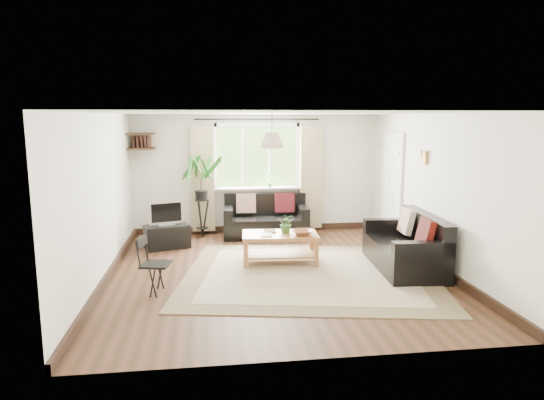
{
  "coord_description": "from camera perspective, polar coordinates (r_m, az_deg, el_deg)",
  "views": [
    {
      "loc": [
        -0.98,
        -7.07,
        2.34
      ],
      "look_at": [
        0.0,
        0.4,
        1.05
      ],
      "focal_mm": 32.0,
      "sensor_mm": 36.0,
      "label": 1
    }
  ],
  "objects": [
    {
      "name": "wall_back",
      "position": [
        9.93,
        -1.77,
        3.12
      ],
      "size": [
        5.0,
        0.02,
        2.4
      ],
      "primitive_type": "cube",
      "color": "silver",
      "rests_on": "floor"
    },
    {
      "name": "pendant_lamp",
      "position": [
        7.54,
        0.0,
        7.51
      ],
      "size": [
        0.36,
        0.36,
        0.54
      ],
      "primitive_type": null,
      "color": "beige",
      "rests_on": "ceiling"
    },
    {
      "name": "table_plant",
      "position": [
        7.84,
        1.71,
        -2.76
      ],
      "size": [
        0.35,
        0.33,
        0.31
      ],
      "primitive_type": "imported",
      "rotation": [
        0.0,
        0.0,
        -0.4
      ],
      "color": "#325F26",
      "rests_on": "coffee_table"
    },
    {
      "name": "corner_shelf",
      "position": [
        9.66,
        -15.13,
        6.71
      ],
      "size": [
        0.5,
        0.5,
        0.34
      ],
      "primitive_type": null,
      "color": "black",
      "rests_on": "wall_back"
    },
    {
      "name": "wall_right",
      "position": [
        7.96,
        18.54,
        0.98
      ],
      "size": [
        0.02,
        5.5,
        2.4
      ],
      "primitive_type": "cube",
      "color": "silver",
      "rests_on": "floor"
    },
    {
      "name": "floor",
      "position": [
        7.51,
        0.4,
        -8.44
      ],
      "size": [
        5.5,
        5.5,
        0.0
      ],
      "primitive_type": "plane",
      "color": "black",
      "rests_on": "ground"
    },
    {
      "name": "coffee_table",
      "position": [
        7.87,
        0.94,
        -5.7
      ],
      "size": [
        1.25,
        0.75,
        0.49
      ],
      "primitive_type": null,
      "rotation": [
        0.0,
        0.0,
        -0.07
      ],
      "color": "brown",
      "rests_on": "floor"
    },
    {
      "name": "rug",
      "position": [
        7.4,
        4.43,
        -8.66
      ],
      "size": [
        4.22,
        3.79,
        0.02
      ],
      "primitive_type": "cube",
      "rotation": [
        0.0,
        0.0,
        -0.18
      ],
      "color": "beige",
      "rests_on": "floor"
    },
    {
      "name": "book_b",
      "position": [
        7.92,
        -0.87,
        -3.68
      ],
      "size": [
        0.18,
        0.24,
        0.02
      ],
      "primitive_type": "imported",
      "rotation": [
        0.0,
        0.0,
        -0.03
      ],
      "color": "#502E20",
      "rests_on": "coffee_table"
    },
    {
      "name": "sill_plant",
      "position": [
        9.86,
        -0.25,
        2.28
      ],
      "size": [
        0.14,
        0.1,
        0.27
      ],
      "primitive_type": "imported",
      "color": "#2D6023",
      "rests_on": "window"
    },
    {
      "name": "bowl",
      "position": [
        7.73,
        3.6,
        -3.83
      ],
      "size": [
        0.33,
        0.33,
        0.08
      ],
      "primitive_type": "imported",
      "rotation": [
        0.0,
        0.0,
        -0.04
      ],
      "color": "brown",
      "rests_on": "coffee_table"
    },
    {
      "name": "tv",
      "position": [
        8.9,
        -12.36,
        -1.46
      ],
      "size": [
        0.63,
        0.37,
        0.46
      ],
      "primitive_type": null,
      "rotation": [
        0.0,
        0.0,
        0.31
      ],
      "color": "#A5A5AA",
      "rests_on": "tv_stand"
    },
    {
      "name": "window",
      "position": [
        9.86,
        -1.76,
        5.12
      ],
      "size": [
        2.5,
        0.16,
        2.16
      ],
      "primitive_type": null,
      "color": "white",
      "rests_on": "wall_back"
    },
    {
      "name": "sofa_back",
      "position": [
        9.61,
        -0.72,
        -2.0
      ],
      "size": [
        1.7,
        0.92,
        0.78
      ],
      "primitive_type": null,
      "rotation": [
        0.0,
        0.0,
        -0.06
      ],
      "color": "black",
      "rests_on": "floor"
    },
    {
      "name": "wall_sconce",
      "position": [
        8.14,
        17.38,
        5.05
      ],
      "size": [
        0.12,
        0.12,
        0.28
      ],
      "primitive_type": null,
      "color": "beige",
      "rests_on": "wall_right"
    },
    {
      "name": "tv_stand",
      "position": [
        9.0,
        -12.25,
        -4.21
      ],
      "size": [
        0.88,
        0.66,
        0.42
      ],
      "primitive_type": "cube",
      "rotation": [
        0.0,
        0.0,
        0.31
      ],
      "color": "black",
      "rests_on": "floor"
    },
    {
      "name": "folding_chair",
      "position": [
        6.71,
        -13.49,
        -7.49
      ],
      "size": [
        0.47,
        0.47,
        0.77
      ],
      "primitive_type": null,
      "rotation": [
        0.0,
        0.0,
        1.37
      ],
      "color": "black",
      "rests_on": "floor"
    },
    {
      "name": "ceiling",
      "position": [
        7.14,
        0.43,
        10.2
      ],
      "size": [
        5.5,
        5.5,
        0.0
      ],
      "primitive_type": "plane",
      "rotation": [
        3.14,
        0.0,
        0.0
      ],
      "color": "white",
      "rests_on": "floor"
    },
    {
      "name": "sofa_right",
      "position": [
        7.83,
        15.28,
        -4.93
      ],
      "size": [
        1.78,
        0.97,
        0.81
      ],
      "primitive_type": null,
      "rotation": [
        0.0,
        0.0,
        -1.63
      ],
      "color": "black",
      "rests_on": "floor"
    },
    {
      "name": "palm_stand",
      "position": [
        9.56,
        -8.29,
        0.46
      ],
      "size": [
        0.81,
        0.81,
        1.64
      ],
      "primitive_type": null,
      "rotation": [
        0.0,
        0.0,
        0.32
      ],
      "color": "black",
      "rests_on": "floor"
    },
    {
      "name": "wall_left",
      "position": [
        7.32,
        -19.37,
        0.2
      ],
      "size": [
        0.02,
        5.5,
        2.4
      ],
      "primitive_type": "cube",
      "color": "silver",
      "rests_on": "floor"
    },
    {
      "name": "door",
      "position": [
        9.52,
        13.86,
        1.34
      ],
      "size": [
        0.06,
        0.96,
        2.06
      ],
      "primitive_type": "cube",
      "color": "silver",
      "rests_on": "wall_right"
    },
    {
      "name": "book_a",
      "position": [
        7.69,
        -1.28,
        -4.11
      ],
      "size": [
        0.21,
        0.26,
        0.02
      ],
      "primitive_type": "imported",
      "rotation": [
        0.0,
        0.0,
        -0.15
      ],
      "color": "white",
      "rests_on": "coffee_table"
    },
    {
      "name": "wall_front",
      "position": [
        4.57,
        5.18,
        -4.75
      ],
      "size": [
        5.0,
        0.02,
        2.4
      ],
      "primitive_type": "cube",
      "color": "silver",
      "rests_on": "floor"
    }
  ]
}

